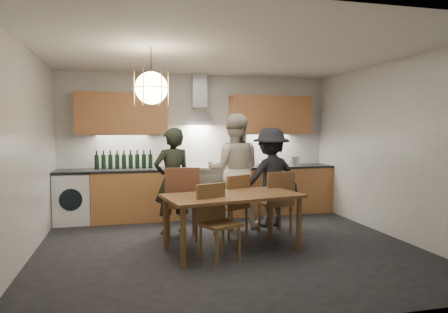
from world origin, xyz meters
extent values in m
plane|color=black|center=(0.00, 0.00, 0.00)|extent=(5.00, 5.00, 0.00)
cube|color=white|center=(0.00, 2.25, 1.30)|extent=(5.00, 0.02, 2.60)
cube|color=white|center=(0.00, -2.25, 1.30)|extent=(5.00, 0.02, 2.60)
cube|color=white|center=(-2.50, 0.00, 1.30)|extent=(0.02, 4.50, 2.60)
cube|color=white|center=(2.50, 0.00, 1.30)|extent=(0.02, 4.50, 2.60)
cube|color=white|center=(0.00, 0.00, 2.60)|extent=(5.00, 4.50, 0.02)
cube|color=tan|center=(-1.18, 1.95, 0.43)|extent=(1.45, 0.60, 0.86)
cube|color=tan|center=(1.48, 1.95, 0.43)|extent=(2.05, 0.60, 0.86)
cube|color=white|center=(-2.20, 1.95, 0.42)|extent=(0.58, 0.58, 0.85)
cube|color=black|center=(-1.48, 1.95, 0.88)|extent=(2.05, 0.62, 0.04)
cube|color=black|center=(1.48, 1.95, 0.88)|extent=(2.05, 0.62, 0.04)
cube|color=silver|center=(0.00, 1.95, 0.40)|extent=(0.90, 0.60, 0.80)
cube|color=black|center=(0.00, 1.66, 0.38)|extent=(0.78, 0.02, 0.42)
cube|color=slate|center=(0.00, 1.95, 0.84)|extent=(0.90, 0.60, 0.08)
cube|color=silver|center=(0.00, 1.69, 0.90)|extent=(0.90, 0.08, 0.04)
cube|color=#CA844E|center=(-1.38, 2.08, 1.86)|extent=(1.55, 0.35, 0.72)
cube|color=#CA844E|center=(1.38, 2.08, 1.86)|extent=(1.55, 0.35, 0.72)
cube|color=silver|center=(0.00, 2.12, 2.29)|extent=(0.26, 0.22, 0.62)
cylinder|color=black|center=(-1.00, -0.10, 2.35)|extent=(0.01, 0.01, 0.50)
sphere|color=#FFE0A5|center=(-1.00, -0.10, 2.10)|extent=(0.40, 0.40, 0.40)
torus|color=gold|center=(-1.00, -0.10, 2.10)|extent=(0.43, 0.43, 0.01)
cube|color=brown|center=(0.03, -0.15, 0.72)|extent=(1.88, 1.18, 0.04)
cylinder|color=brown|center=(-0.70, -0.65, 0.35)|extent=(0.07, 0.07, 0.70)
cylinder|color=brown|center=(-0.83, 0.06, 0.35)|extent=(0.07, 0.07, 0.70)
cylinder|color=brown|center=(0.88, -0.36, 0.35)|extent=(0.07, 0.07, 0.70)
cylinder|color=brown|center=(0.75, 0.35, 0.35)|extent=(0.07, 0.07, 0.70)
cube|color=brown|center=(-0.55, 0.54, 0.51)|extent=(0.51, 0.51, 0.05)
cube|color=brown|center=(-0.57, 0.32, 0.80)|extent=(0.48, 0.08, 0.52)
cylinder|color=brown|center=(-0.35, 0.72, 0.25)|extent=(0.04, 0.04, 0.49)
cylinder|color=brown|center=(-0.37, 0.33, 0.25)|extent=(0.04, 0.04, 0.49)
cylinder|color=brown|center=(-0.73, 0.74, 0.25)|extent=(0.04, 0.04, 0.49)
cylinder|color=brown|center=(-0.76, 0.36, 0.25)|extent=(0.04, 0.04, 0.49)
cube|color=brown|center=(0.18, 0.53, 0.45)|extent=(0.56, 0.56, 0.04)
cube|color=brown|center=(0.26, 0.36, 0.70)|extent=(0.40, 0.21, 0.46)
cylinder|color=brown|center=(0.26, 0.76, 0.21)|extent=(0.04, 0.04, 0.43)
cylinder|color=brown|center=(0.40, 0.45, 0.21)|extent=(0.04, 0.04, 0.43)
cylinder|color=brown|center=(-0.05, 0.61, 0.21)|extent=(0.04, 0.04, 0.43)
cylinder|color=brown|center=(0.10, 0.31, 0.21)|extent=(0.04, 0.04, 0.43)
cube|color=brown|center=(0.86, 0.48, 0.47)|extent=(0.48, 0.48, 0.04)
cube|color=brown|center=(0.88, 0.28, 0.73)|extent=(0.44, 0.08, 0.48)
cylinder|color=brown|center=(1.02, 0.68, 0.22)|extent=(0.04, 0.04, 0.45)
cylinder|color=brown|center=(1.06, 0.32, 0.22)|extent=(0.04, 0.04, 0.45)
cylinder|color=brown|center=(0.67, 0.64, 0.22)|extent=(0.04, 0.04, 0.45)
cylinder|color=brown|center=(0.70, 0.29, 0.22)|extent=(0.04, 0.04, 0.45)
cube|color=brown|center=(-0.23, -0.52, 0.45)|extent=(0.54, 0.54, 0.04)
cube|color=brown|center=(-0.30, -0.34, 0.69)|extent=(0.40, 0.20, 0.45)
cylinder|color=brown|center=(-0.32, -0.74, 0.21)|extent=(0.04, 0.04, 0.43)
cylinder|color=brown|center=(-0.45, -0.43, 0.21)|extent=(0.04, 0.04, 0.43)
cylinder|color=brown|center=(-0.01, -0.61, 0.21)|extent=(0.04, 0.04, 0.43)
cylinder|color=brown|center=(-0.14, -0.30, 0.21)|extent=(0.04, 0.04, 0.43)
imported|color=black|center=(-0.64, 0.88, 0.81)|extent=(0.67, 0.53, 1.61)
imported|color=beige|center=(0.39, 1.09, 0.92)|extent=(1.06, 0.92, 1.84)
imported|color=black|center=(0.97, 0.94, 0.81)|extent=(1.12, 0.75, 1.61)
imported|color=#AAA9AD|center=(1.22, 1.90, 0.94)|extent=(0.36, 0.36, 0.07)
cylinder|color=silver|center=(1.81, 1.95, 0.98)|extent=(0.26, 0.26, 0.15)
camera|label=1|loc=(-1.32, -5.14, 1.60)|focal=32.00mm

